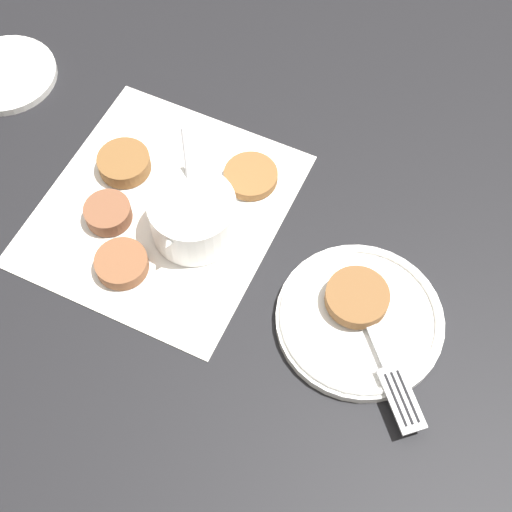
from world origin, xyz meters
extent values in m
plane|color=black|center=(0.00, 0.00, 0.00)|extent=(4.00, 4.00, 0.00)
cube|color=white|center=(0.00, -0.02, 0.00)|extent=(0.32, 0.30, 0.00)
cylinder|color=white|center=(0.01, 0.03, 0.03)|extent=(0.11, 0.11, 0.06)
cylinder|color=orange|center=(0.01, 0.03, 0.02)|extent=(0.09, 0.09, 0.03)
cone|color=white|center=(0.06, 0.03, 0.06)|extent=(0.02, 0.02, 0.02)
cylinder|color=silver|center=(-0.02, 0.01, 0.07)|extent=(0.07, 0.05, 0.09)
cylinder|color=brown|center=(0.10, -0.02, 0.01)|extent=(0.06, 0.06, 0.02)
cylinder|color=brown|center=(-0.03, -0.09, 0.01)|extent=(0.07, 0.07, 0.02)
cylinder|color=brown|center=(-0.09, 0.06, 0.01)|extent=(0.07, 0.07, 0.01)
cylinder|color=brown|center=(0.04, -0.07, 0.01)|extent=(0.06, 0.06, 0.02)
cylinder|color=white|center=(0.03, 0.27, 0.01)|extent=(0.20, 0.20, 0.01)
torus|color=white|center=(0.03, 0.27, 0.02)|extent=(0.19, 0.19, 0.01)
cylinder|color=brown|center=(0.02, 0.25, 0.03)|extent=(0.07, 0.07, 0.02)
cube|color=silver|center=(0.03, 0.27, 0.02)|extent=(0.10, 0.09, 0.00)
cube|color=silver|center=(0.11, 0.34, 0.02)|extent=(0.07, 0.07, 0.00)
cube|color=black|center=(0.11, 0.34, 0.02)|extent=(0.05, 0.04, 0.00)
cube|color=black|center=(0.11, 0.34, 0.02)|extent=(0.05, 0.04, 0.00)
cube|color=black|center=(0.10, 0.35, 0.02)|extent=(0.05, 0.04, 0.00)
cylinder|color=white|center=(-0.10, -0.33, 0.01)|extent=(0.14, 0.14, 0.01)
camera|label=1|loc=(0.39, 0.31, 0.77)|focal=50.00mm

